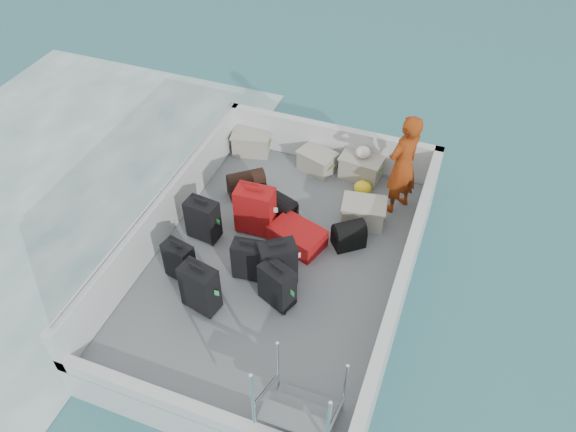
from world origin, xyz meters
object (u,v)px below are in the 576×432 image
crate_2 (361,168)px  crate_3 (363,214)px  suitcase_5 (255,210)px  suitcase_4 (248,260)px  suitcase_2 (203,220)px  suitcase_3 (200,288)px  crate_0 (252,143)px  suitcase_8 (297,236)px  suitcase_7 (278,264)px  passenger (403,165)px  suitcase_6 (277,285)px  suitcase_1 (180,261)px  crate_1 (317,162)px

crate_2 → crate_3: crate_2 is taller
suitcase_5 → crate_2: (1.13, 1.71, -0.18)m
suitcase_4 → crate_2: suitcase_4 is taller
suitcase_2 → suitcase_3: suitcase_3 is taller
crate_0 → crate_2: (1.93, 0.00, 0.01)m
suitcase_3 → suitcase_8: suitcase_3 is taller
suitcase_7 → crate_0: bearing=84.6°
passenger → suitcase_5: bearing=-24.9°
suitcase_4 → suitcase_5: (-0.26, 0.85, 0.07)m
suitcase_2 → crate_3: size_ratio=1.08×
suitcase_6 → suitcase_5: bearing=147.8°
crate_2 → passenger: passenger is taller
suitcase_5 → crate_0: (-0.80, 1.71, -0.19)m
suitcase_7 → crate_0: size_ratio=1.12×
suitcase_7 → crate_0: (-1.46, 2.52, -0.15)m
suitcase_1 → suitcase_6: size_ratio=0.96×
suitcase_2 → crate_1: suitcase_2 is taller
suitcase_4 → suitcase_8: suitcase_4 is taller
crate_1 → passenger: bearing=-16.5°
suitcase_1 → suitcase_5: size_ratio=0.80×
suitcase_6 → crate_3: suitcase_6 is taller
crate_0 → crate_3: (2.24, -1.03, -0.00)m
suitcase_7 → suitcase_3: bearing=-171.2°
suitcase_4 → crate_1: 2.49m
suitcase_1 → suitcase_5: bearing=76.3°
suitcase_6 → crate_0: (-1.58, 2.84, -0.13)m
suitcase_5 → suitcase_6: 1.38m
crate_0 → crate_2: crate_2 is taller
crate_0 → crate_3: bearing=-24.8°
suitcase_6 → crate_2: size_ratio=0.99×
suitcase_4 → suitcase_3: bearing=-125.1°
suitcase_8 → crate_2: crate_2 is taller
suitcase_1 → crate_2: size_ratio=0.95×
suitcase_5 → suitcase_6: suitcase_5 is taller
suitcase_7 → passenger: bearing=24.4°
suitcase_2 → suitcase_7: size_ratio=0.97×
suitcase_2 → crate_2: 2.75m
suitcase_5 → suitcase_6: size_ratio=1.20×
suitcase_5 → passenger: 2.23m
suitcase_7 → suitcase_8: bearing=53.8°
crate_2 → suitcase_3: bearing=-110.6°
suitcase_5 → suitcase_8: size_ratio=1.00×
suitcase_2 → passenger: (2.46, 1.61, 0.49)m
suitcase_2 → suitcase_3: size_ratio=0.92×
suitcase_3 → crate_0: 3.34m
suitcase_2 → suitcase_4: size_ratio=1.09×
suitcase_7 → suitcase_2: bearing=127.2°
suitcase_5 → passenger: bearing=30.4°
suitcase_7 → crate_0: suitcase_7 is taller
suitcase_1 → passenger: bearing=57.3°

